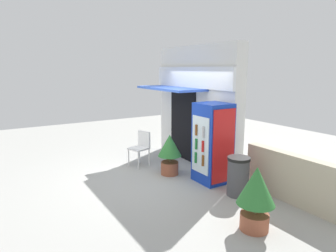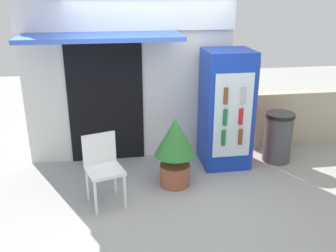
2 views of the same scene
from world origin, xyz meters
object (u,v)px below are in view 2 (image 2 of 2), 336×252
(drink_cooler, at_px, (226,109))
(trash_bin, at_px, (278,137))
(plastic_chair, at_px, (103,164))
(potted_plant_near_shop, at_px, (175,146))

(drink_cooler, distance_m, trash_bin, 1.00)
(drink_cooler, height_order, plastic_chair, drink_cooler)
(drink_cooler, height_order, trash_bin, drink_cooler)
(drink_cooler, distance_m, potted_plant_near_shop, 1.12)
(drink_cooler, xyz_separation_m, trash_bin, (0.87, -0.05, -0.50))
(plastic_chair, bearing_deg, drink_cooler, 24.58)
(plastic_chair, relative_size, potted_plant_near_shop, 0.91)
(plastic_chair, height_order, potted_plant_near_shop, potted_plant_near_shop)
(plastic_chair, bearing_deg, potted_plant_near_shop, 15.95)
(plastic_chair, relative_size, trash_bin, 1.12)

